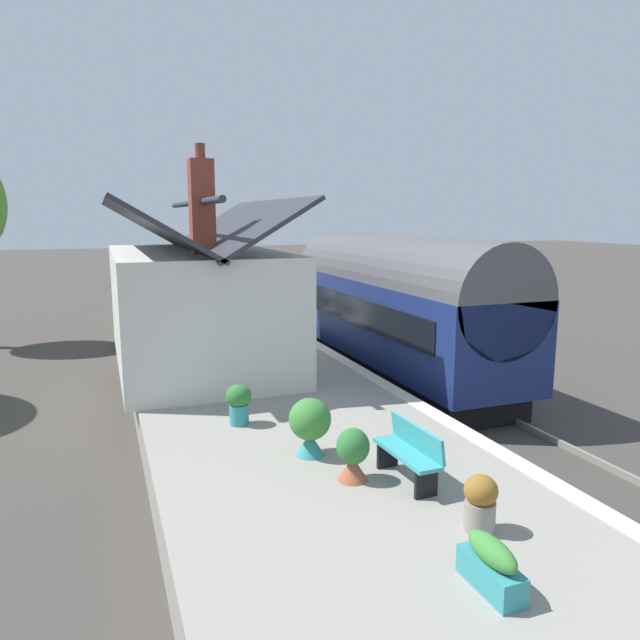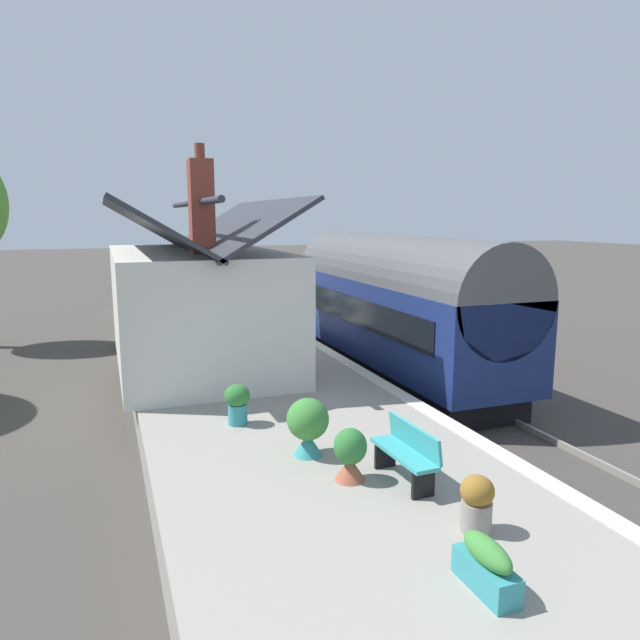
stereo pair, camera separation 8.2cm
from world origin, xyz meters
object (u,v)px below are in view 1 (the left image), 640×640
train (397,305)px  planter_edge_far (491,565)px  bench_by_lamp (197,292)px  planter_by_door (239,402)px  bench_mid_platform (410,451)px  planter_corner_building (353,455)px  bench_platform_end (217,300)px  station_building (197,303)px  bench_near_building (225,308)px  planter_edge_near (310,424)px  planter_bench_right (210,297)px  planter_under_sign (480,502)px

train → planter_edge_far: (-10.81, 4.54, -1.05)m
bench_by_lamp → planter_by_door: bench_by_lamp is taller
bench_mid_platform → planter_corner_building: bearing=67.5°
train → planter_corner_building: 9.27m
bench_platform_end → planter_edge_far: size_ratio=1.64×
bench_platform_end → bench_by_lamp: same height
station_building → train: bearing=-93.8°
train → bench_near_building: 7.88m
bench_near_building → planter_edge_near: bearing=174.6°
bench_mid_platform → planter_edge_near: bearing=36.9°
train → planter_by_door: (-4.83, 5.95, -0.88)m
planter_by_door → planter_corner_building: bearing=-160.2°
station_building → planter_edge_near: 7.23m
station_building → bench_platform_end: size_ratio=5.71×
bench_near_building → planter_by_door: 11.81m
bench_by_lamp → planter_bench_right: (-1.39, -0.35, -0.09)m
bench_mid_platform → planter_under_sign: bearing=-175.2°
planter_under_sign → planter_edge_near: bearing=21.8°
bench_mid_platform → planter_corner_building: 0.86m
bench_mid_platform → station_building: bearing=12.0°
bench_mid_platform → bench_near_building: same height
bench_platform_end → bench_near_building: (-2.27, 0.13, 0.00)m
bench_by_lamp → planter_by_door: size_ratio=1.67×
station_building → planter_under_sign: bearing=-169.1°
planter_under_sign → planter_edge_far: 1.22m
bench_near_building → planter_by_door: (-11.63, 2.07, -0.03)m
station_building → bench_mid_platform: size_ratio=5.64×
bench_mid_platform → planter_corner_building: size_ratio=1.73×
train → planter_under_sign: train is taller
bench_near_building → bench_mid_platform: bearing=179.3°
station_building → planter_under_sign: station_building is taller
bench_mid_platform → planter_by_door: (3.34, 1.87, -0.03)m
planter_corner_building → planter_bench_right: size_ratio=1.10×
station_building → bench_mid_platform: 8.83m
bench_platform_end → planter_by_door: 14.07m
planter_corner_building → planter_edge_far: size_ratio=0.96×
bench_near_building → planter_edge_far: size_ratio=1.65×
station_building → bench_by_lamp: 11.90m
train → bench_mid_platform: train is taller
train → planter_edge_far: bearing=157.2°
train → planter_by_door: train is taller
station_building → planter_corner_building: bearing=-172.8°
planter_edge_near → planter_edge_far: size_ratio=1.20×
bench_mid_platform → planter_under_sign: size_ratio=1.89×
bench_by_lamp → planter_edge_far: 22.91m
bench_by_lamp → planter_edge_near: bearing=176.8°
train → planter_under_sign: (-9.76, 3.94, -0.94)m
planter_under_sign → train: bearing=-22.0°
bench_mid_platform → bench_near_building: (14.97, -0.19, 0.00)m
planter_by_door → planter_edge_far: (-5.99, -1.40, -0.17)m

